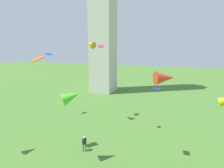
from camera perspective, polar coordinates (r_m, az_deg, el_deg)
person_2 at (r=23.19m, az=-8.20°, el=-16.78°), size 0.35×0.54×1.76m
kite_flying_0 at (r=26.11m, az=5.01°, el=5.53°), size 0.68×0.88×0.35m
kite_flying_1 at (r=19.23m, az=-11.98°, el=-3.67°), size 2.37×2.28×1.76m
kite_flying_4 at (r=31.02m, az=-3.20°, el=11.12°), size 0.92×1.28×0.58m
kite_flying_6 at (r=29.43m, az=-6.46°, el=11.67°), size 1.96×1.53×1.45m
kite_flying_7 at (r=21.92m, az=-21.08°, el=6.94°), size 1.41×1.48×0.62m
kite_flying_9 at (r=15.22m, az=15.28°, el=1.77°), size 1.85×1.69×1.08m
kite_flying_10 at (r=33.63m, az=-18.19°, el=8.41°), size 0.88×1.13×0.40m
kite_flying_11 at (r=19.88m, az=13.11°, el=-1.39°), size 0.75×1.03×0.21m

